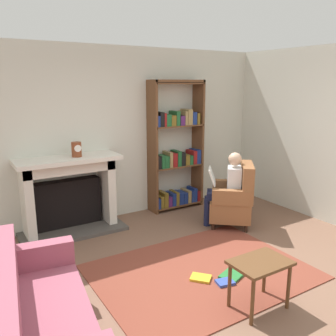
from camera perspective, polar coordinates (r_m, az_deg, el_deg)
ground at (r=4.13m, az=7.94°, el=-17.90°), size 14.00×14.00×0.00m
back_wall at (r=5.78m, az=-7.92°, el=5.43°), size 5.60×0.10×2.70m
side_wall_right at (r=6.37m, az=19.77°, el=5.50°), size 0.10×5.20×2.70m
area_rug at (r=4.33m, az=5.33°, el=-16.15°), size 2.40×1.80×0.01m
fireplace at (r=5.40m, az=-15.57°, el=-3.73°), size 1.49×0.64×1.12m
mantel_clock at (r=5.20m, az=-14.40°, el=2.89°), size 0.14×0.14×0.21m
bookshelf at (r=6.09m, az=1.33°, el=2.78°), size 0.96×0.32×2.19m
armchair_reading at (r=5.55m, az=10.56°, el=-4.84°), size 0.89×0.89×0.97m
seated_reader at (r=5.48m, az=9.42°, el=-2.85°), size 0.59×0.57×1.14m
sofa_floral at (r=3.19m, az=-20.09°, el=-22.29°), size 0.94×1.78×0.85m
side_table at (r=3.64m, az=14.49°, el=-15.35°), size 0.56×0.39×0.50m
scattered_books at (r=4.21m, az=8.50°, el=-16.92°), size 0.64×0.44×0.03m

